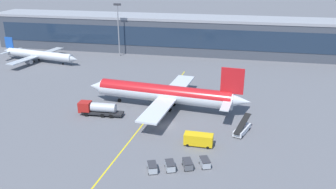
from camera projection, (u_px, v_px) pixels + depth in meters
ground_plane at (167, 125)px, 78.28m from camera, size 700.00×700.00×0.00m
apron_lead_in_line at (147, 120)px, 81.13m from camera, size 5.90×79.82×0.01m
terminal_building at (245, 37)px, 136.21m from camera, size 212.64×16.81×14.42m
main_airliner at (165, 94)px, 86.30m from camera, size 42.36×33.48×12.06m
fuel_tanker at (98, 108)px, 82.98m from camera, size 10.89×2.99×3.25m
belt_loader at (242, 129)px, 74.33m from camera, size 3.86×6.93×3.49m
lavatory_truck at (199, 139)px, 69.23m from camera, size 5.86×2.47×2.50m
baggage_cart_0 at (152, 167)px, 60.80m from camera, size 2.40×3.03×1.48m
baggage_cart_1 at (170, 166)px, 61.30m from camera, size 2.40×3.03×1.48m
baggage_cart_2 at (188, 164)px, 61.81m from camera, size 2.40×3.03×1.48m
baggage_cart_3 at (205, 162)px, 62.31m from camera, size 2.40×3.03×1.48m
commuter_jet_far at (39, 55)px, 127.61m from camera, size 33.86×27.09×8.29m
apron_light_mast_1 at (118, 25)px, 132.60m from camera, size 2.80×0.50×20.32m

